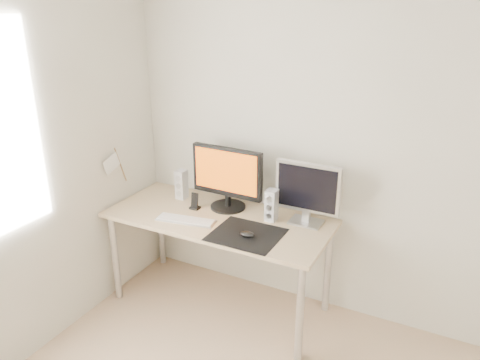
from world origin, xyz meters
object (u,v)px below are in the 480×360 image
(mouse, at_px, (247,234))
(desk, at_px, (219,226))
(main_monitor, at_px, (227,176))
(speaker_right, at_px, (271,205))
(second_monitor, at_px, (308,191))
(phone_dock, at_px, (195,204))
(keyboard, at_px, (186,220))
(speaker_left, at_px, (181,184))

(mouse, height_order, desk, mouse)
(main_monitor, relative_size, speaker_right, 2.41)
(second_monitor, bearing_deg, main_monitor, -177.31)
(phone_dock, bearing_deg, desk, -9.65)
(keyboard, height_order, phone_dock, phone_dock)
(speaker_left, relative_size, phone_dock, 1.85)
(mouse, bearing_deg, main_monitor, 134.04)
(main_monitor, distance_m, second_monitor, 0.60)
(speaker_right, distance_m, keyboard, 0.60)
(main_monitor, distance_m, speaker_left, 0.43)
(desk, distance_m, speaker_left, 0.49)
(speaker_left, distance_m, keyboard, 0.42)
(speaker_right, bearing_deg, desk, -161.92)
(second_monitor, height_order, keyboard, second_monitor)
(main_monitor, distance_m, phone_dock, 0.32)
(mouse, bearing_deg, speaker_left, 154.85)
(mouse, bearing_deg, second_monitor, 54.22)
(speaker_left, bearing_deg, desk, -20.98)
(speaker_right, relative_size, keyboard, 0.53)
(main_monitor, xyz_separation_m, keyboard, (-0.16, -0.32, -0.25))
(mouse, xyz_separation_m, second_monitor, (0.27, 0.37, 0.22))
(main_monitor, bearing_deg, phone_dock, -150.01)
(desk, height_order, phone_dock, phone_dock)
(desk, height_order, keyboard, keyboard)
(speaker_left, bearing_deg, keyboard, -52.61)
(mouse, relative_size, speaker_left, 0.45)
(mouse, height_order, keyboard, mouse)
(keyboard, bearing_deg, second_monitor, 24.94)
(main_monitor, relative_size, second_monitor, 1.22)
(main_monitor, distance_m, speaker_right, 0.40)
(main_monitor, distance_m, keyboard, 0.43)
(second_monitor, xyz_separation_m, speaker_right, (-0.23, -0.07, -0.13))
(desk, distance_m, second_monitor, 0.69)
(speaker_left, xyz_separation_m, speaker_right, (0.77, -0.04, 0.00))
(phone_dock, bearing_deg, mouse, -22.44)
(speaker_right, height_order, phone_dock, speaker_right)
(second_monitor, relative_size, speaker_right, 1.97)
(main_monitor, height_order, phone_dock, main_monitor)
(second_monitor, bearing_deg, desk, -162.43)
(mouse, bearing_deg, keyboard, 177.58)
(main_monitor, bearing_deg, mouse, -45.96)
(phone_dock, bearing_deg, keyboard, -75.27)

